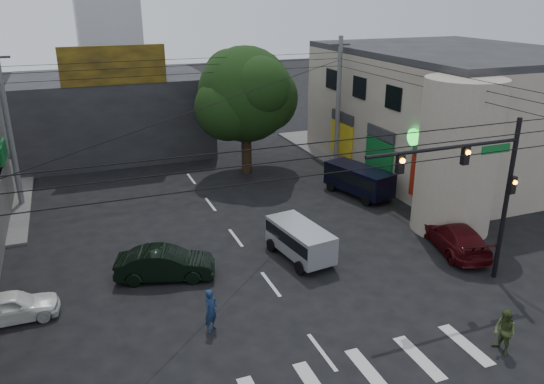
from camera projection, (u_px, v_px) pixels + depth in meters
ground at (289, 308)px, 21.23m from camera, size 160.00×160.00×0.00m
sidewalk_far_right at (406, 148)px, 43.03m from camera, size 16.00×16.00×0.15m
building_right at (452, 112)px, 37.29m from camera, size 14.00×18.00×8.00m
corner_column at (457, 157)px, 27.06m from camera, size 4.00×4.00×8.00m
building_far at (113, 114)px, 41.51m from camera, size 14.00×10.00×6.00m
billboard at (113, 65)px, 35.73m from camera, size 7.00×0.30×2.60m
street_tree at (246, 95)px, 35.51m from camera, size 6.40×6.40×8.70m
traffic_gantry at (478, 179)px, 21.32m from camera, size 7.10×0.35×7.20m
utility_pole_far_left at (9, 130)px, 30.01m from camera, size 0.32×0.32×9.20m
utility_pole_far_right at (338, 104)px, 37.15m from camera, size 0.32×0.32×9.20m
dark_sedan at (165, 264)px, 23.24m from camera, size 3.81×5.09×1.41m
white_compact at (11, 307)px, 20.26m from camera, size 1.51×3.53×1.19m
maroon_sedan at (456, 237)px, 25.79m from camera, size 4.20×5.69×1.38m
silver_minivan at (300, 243)px, 24.94m from camera, size 4.30×2.67×1.66m
navy_van at (359, 182)px, 32.81m from camera, size 5.41×3.99×1.82m
traffic_officer at (211, 310)px, 19.56m from camera, size 1.01×1.01×1.70m
pedestrian_olive at (504, 332)px, 18.33m from camera, size 0.84×0.66×1.68m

